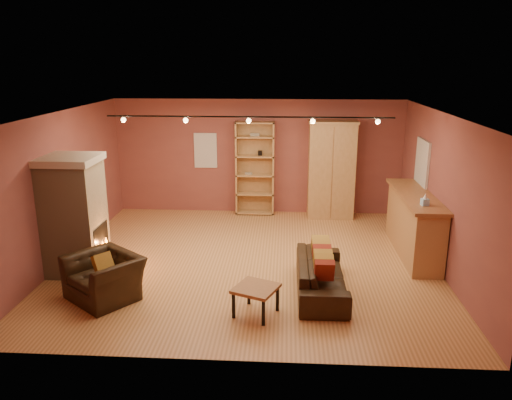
# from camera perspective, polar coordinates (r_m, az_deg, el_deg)

# --- Properties ---
(floor) EXTENTS (7.00, 7.00, 0.00)m
(floor) POSITION_cam_1_polar(r_m,az_deg,el_deg) (9.59, -0.86, -7.03)
(floor) COLOR #A86D3B
(floor) RESTS_ON ground
(ceiling) EXTENTS (7.00, 7.00, 0.00)m
(ceiling) POSITION_cam_1_polar(r_m,az_deg,el_deg) (8.88, -0.94, 9.85)
(ceiling) COLOR #55331B
(ceiling) RESTS_ON back_wall
(back_wall) EXTENTS (7.00, 0.02, 2.80)m
(back_wall) POSITION_cam_1_polar(r_m,az_deg,el_deg) (12.30, 0.26, 4.95)
(back_wall) COLOR brown
(back_wall) RESTS_ON floor
(left_wall) EXTENTS (0.02, 6.50, 2.80)m
(left_wall) POSITION_cam_1_polar(r_m,az_deg,el_deg) (10.02, -21.28, 1.32)
(left_wall) COLOR brown
(left_wall) RESTS_ON floor
(right_wall) EXTENTS (0.02, 6.50, 2.80)m
(right_wall) POSITION_cam_1_polar(r_m,az_deg,el_deg) (9.53, 20.57, 0.69)
(right_wall) COLOR brown
(right_wall) RESTS_ON floor
(fireplace) EXTENTS (1.01, 0.98, 2.12)m
(fireplace) POSITION_cam_1_polar(r_m,az_deg,el_deg) (9.40, -20.02, -1.63)
(fireplace) COLOR tan
(fireplace) RESTS_ON floor
(back_window) EXTENTS (0.56, 0.04, 0.86)m
(back_window) POSITION_cam_1_polar(r_m,az_deg,el_deg) (12.39, -5.79, 5.65)
(back_window) COLOR silver
(back_window) RESTS_ON back_wall
(bookcase) EXTENTS (0.94, 0.36, 2.29)m
(bookcase) POSITION_cam_1_polar(r_m,az_deg,el_deg) (12.23, -0.10, 3.75)
(bookcase) COLOR tan
(bookcase) RESTS_ON floor
(armoire) EXTENTS (1.15, 0.65, 2.34)m
(armoire) POSITION_cam_1_polar(r_m,az_deg,el_deg) (12.08, 8.60, 3.48)
(armoire) COLOR tan
(armoire) RESTS_ON floor
(bar_counter) EXTENTS (0.68, 2.56, 1.23)m
(bar_counter) POSITION_cam_1_polar(r_m,az_deg,el_deg) (10.22, 17.61, -2.62)
(bar_counter) COLOR tan
(bar_counter) RESTS_ON floor
(tissue_box) EXTENTS (0.15, 0.15, 0.23)m
(tissue_box) POSITION_cam_1_polar(r_m,az_deg,el_deg) (9.30, 18.75, -0.03)
(tissue_box) COLOR #93C2EC
(tissue_box) RESTS_ON bar_counter
(right_window) EXTENTS (0.05, 0.90, 1.00)m
(right_window) POSITION_cam_1_polar(r_m,az_deg,el_deg) (10.78, 18.46, 3.92)
(right_window) COLOR silver
(right_window) RESTS_ON right_wall
(loveseat) EXTENTS (0.58, 1.98, 0.80)m
(loveseat) POSITION_cam_1_polar(r_m,az_deg,el_deg) (8.33, 7.50, -7.82)
(loveseat) COLOR black
(loveseat) RESTS_ON floor
(armchair) EXTENTS (1.30, 1.23, 0.95)m
(armchair) POSITION_cam_1_polar(r_m,az_deg,el_deg) (8.39, -17.01, -7.68)
(armchair) COLOR black
(armchair) RESTS_ON floor
(coffee_table) EXTENTS (0.78, 0.78, 0.45)m
(coffee_table) POSITION_cam_1_polar(r_m,az_deg,el_deg) (7.58, -0.02, -10.35)
(coffee_table) COLOR #9B6238
(coffee_table) RESTS_ON floor
(track_rail) EXTENTS (5.20, 0.09, 0.13)m
(track_rail) POSITION_cam_1_polar(r_m,az_deg,el_deg) (9.09, -0.84, 9.29)
(track_rail) COLOR black
(track_rail) RESTS_ON ceiling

